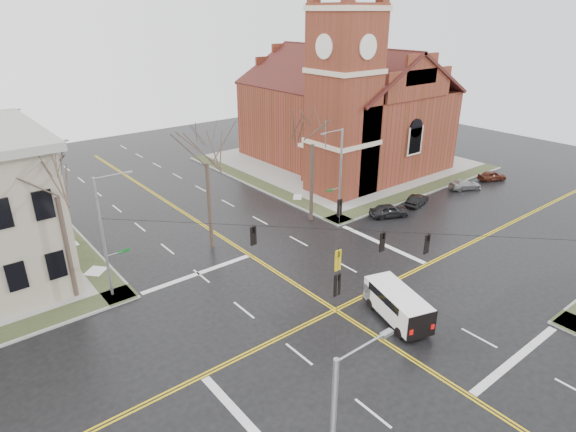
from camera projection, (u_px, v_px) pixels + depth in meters
ground at (335, 310)px, 33.59m from camera, size 120.00×120.00×0.00m
sidewalks at (335, 309)px, 33.56m from camera, size 80.00×80.00×0.17m
road_markings at (335, 310)px, 33.58m from camera, size 100.00×100.00×0.01m
church at (343, 102)px, 62.30m from camera, size 24.28×27.48×27.50m
signal_pole_ne at (339, 172)px, 46.41m from camera, size 2.75×0.22×9.00m
signal_pole_nw at (105, 234)px, 33.39m from camera, size 2.75×0.22×9.00m
span_wires at (339, 229)px, 31.15m from camera, size 23.02×23.02×0.03m
traffic_signals at (346, 243)px, 30.97m from camera, size 8.21×8.26×1.30m
streetlight_north_a at (52, 179)px, 45.80m from camera, size 2.30×0.20×8.00m
streetlight_north_b at (9, 139)px, 60.15m from camera, size 2.30×0.20×8.00m
cargo_van at (396, 302)px, 32.32m from camera, size 3.64×5.84×2.09m
parked_car_a at (389, 210)px, 48.57m from camera, size 4.27×3.09×1.35m
parked_car_b at (417, 200)px, 51.51m from camera, size 3.69×2.00×1.16m
parked_car_c at (465, 185)px, 56.14m from camera, size 4.16×2.96×1.12m
parked_car_d at (492, 176)px, 59.08m from camera, size 3.80×2.67×1.20m
tree_nw_far at (55, 189)px, 31.86m from camera, size 4.00×4.00×11.55m
tree_nw_near at (206, 157)px, 39.15m from camera, size 4.00×4.00×11.41m
tree_ne at (312, 139)px, 44.64m from camera, size 4.00×4.00×11.44m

